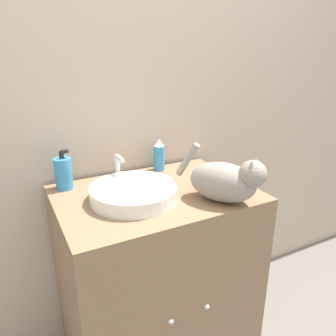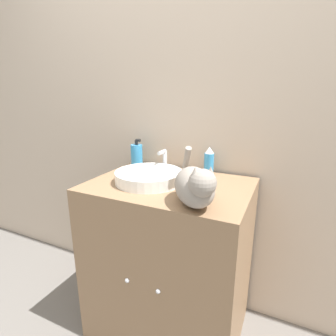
% 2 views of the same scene
% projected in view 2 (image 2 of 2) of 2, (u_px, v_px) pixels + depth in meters
% --- Properties ---
extents(wall_back, '(6.00, 0.05, 2.50)m').
position_uv_depth(wall_back, '(194.00, 111.00, 1.55)').
color(wall_back, '#C6B29E').
rests_on(wall_back, ground_plane).
extents(vanity_cabinet, '(0.83, 0.61, 0.90)m').
position_uv_depth(vanity_cabinet, '(169.00, 259.00, 1.48)').
color(vanity_cabinet, '#8C6B4C').
rests_on(vanity_cabinet, ground_plane).
extents(sink_basin, '(0.35, 0.35, 0.06)m').
position_uv_depth(sink_basin, '(149.00, 177.00, 1.37)').
color(sink_basin, white).
rests_on(sink_basin, vanity_cabinet).
extents(faucet, '(0.17, 0.09, 0.14)m').
position_uv_depth(faucet, '(164.00, 163.00, 1.52)').
color(faucet, silver).
rests_on(faucet, vanity_cabinet).
extents(cat, '(0.28, 0.35, 0.22)m').
position_uv_depth(cat, '(195.00, 186.00, 1.06)').
color(cat, gray).
rests_on(cat, vanity_cabinet).
extents(soap_bottle, '(0.07, 0.07, 0.18)m').
position_uv_depth(soap_bottle, '(137.00, 155.00, 1.66)').
color(soap_bottle, '#338CCC').
rests_on(soap_bottle, vanity_cabinet).
extents(spray_bottle, '(0.06, 0.06, 0.16)m').
position_uv_depth(spray_bottle, '(209.00, 161.00, 1.49)').
color(spray_bottle, '#338CCC').
rests_on(spray_bottle, vanity_cabinet).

